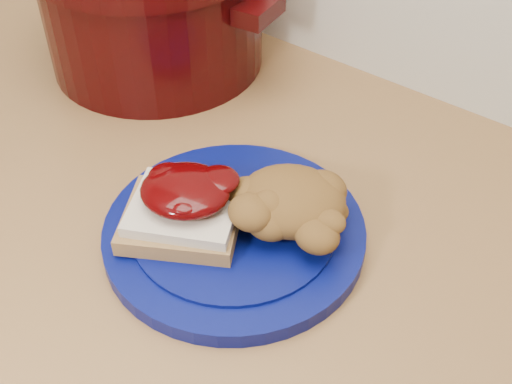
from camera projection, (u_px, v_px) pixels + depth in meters
The scene contains 5 objects.
plate at pixel (234, 232), 0.60m from camera, with size 0.24×0.24×0.02m, color #050C52.
sandwich at pixel (184, 206), 0.57m from camera, with size 0.13×0.13×0.05m.
stuffing_mound at pixel (291, 201), 0.57m from camera, with size 0.10×0.09×0.05m, color brown.
dutch_oven at pixel (153, 0), 0.78m from camera, with size 0.34×0.32×0.18m.
pepper_grinder at pixel (199, 7), 0.81m from camera, with size 0.07×0.07×0.12m.
Camera 1 is at (0.22, 1.16, 1.34)m, focal length 45.00 mm.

